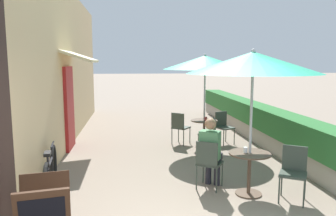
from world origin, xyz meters
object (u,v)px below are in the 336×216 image
seated_patron_near_left (211,150)px  cafe_chair_mid_right (223,125)px  patio_umbrella_mid (205,63)px  cafe_chair_mid_back (180,126)px  cafe_chair_mid_left (210,133)px  coffee_cup_mid (206,119)px  patio_table_near (249,166)px  cafe_chair_near_right (294,169)px  coffee_cup_near (245,150)px  patio_umbrella_near (253,63)px  bicycle_leaning (51,173)px  cafe_chair_near_left (209,161)px  patio_table_mid (204,129)px

seated_patron_near_left → cafe_chair_mid_right: bearing=101.5°
patio_umbrella_mid → cafe_chair_mid_back: 1.82m
cafe_chair_mid_left → coffee_cup_mid: cafe_chair_mid_left is taller
patio_table_near → patio_umbrella_mid: 3.55m
patio_table_near → cafe_chair_mid_back: cafe_chair_mid_back is taller
cafe_chair_near_right → cafe_chair_mid_left: (-0.70, 2.72, 0.00)m
seated_patron_near_left → cafe_chair_mid_left: (0.49, 2.03, -0.17)m
coffee_cup_near → cafe_chair_mid_left: bearing=90.1°
seated_patron_near_left → cafe_chair_mid_back: 3.09m
patio_table_near → patio_umbrella_near: bearing=0.0°
patio_umbrella_near → coffee_cup_mid: patio_umbrella_near is taller
bicycle_leaning → cafe_chair_near_left: bearing=-9.9°
patio_umbrella_near → coffee_cup_near: (-0.07, 0.03, -1.43)m
cafe_chair_near_right → coffee_cup_mid: size_ratio=9.67×
seated_patron_near_left → patio_umbrella_mid: size_ratio=0.52×
coffee_cup_mid → patio_umbrella_near: bearing=-89.6°
seated_patron_near_left → patio_umbrella_mid: (0.51, 2.72, 1.51)m
cafe_chair_mid_back → seated_patron_near_left: bearing=-50.4°
seated_patron_near_left → cafe_chair_near_left: bearing=-90.0°
patio_umbrella_near → cafe_chair_near_right: size_ratio=2.78×
patio_umbrella_near → cafe_chair_mid_left: bearing=91.7°
patio_umbrella_mid → cafe_chair_mid_left: (-0.02, -0.69, -1.68)m
patio_umbrella_near → cafe_chair_near_right: 1.82m
coffee_cup_near → cafe_chair_mid_left: size_ratio=0.10×
bicycle_leaning → cafe_chair_mid_back: bearing=41.5°
patio_umbrella_near → cafe_chair_mid_left: size_ratio=2.78×
cafe_chair_near_right → patio_table_mid: size_ratio=1.21×
seated_patron_near_left → cafe_chair_mid_back: seated_patron_near_left is taller
patio_umbrella_near → coffee_cup_mid: 3.38m
coffee_cup_near → cafe_chair_near_right: bearing=-25.1°
cafe_chair_mid_right → cafe_chair_near_left: bearing=47.6°
cafe_chair_mid_back → patio_table_mid: bearing=6.4°
cafe_chair_near_right → coffee_cup_near: 0.80m
patio_table_mid → coffee_cup_near: bearing=-90.3°
patio_table_mid → patio_table_near: bearing=-89.1°
cafe_chair_near_left → bicycle_leaning: cafe_chair_near_left is taller
patio_umbrella_near → seated_patron_near_left: 1.66m
patio_umbrella_mid → cafe_chair_mid_left: size_ratio=2.78×
coffee_cup_mid → seated_patron_near_left: bearing=-101.5°
patio_umbrella_near → cafe_chair_mid_back: (-0.64, 3.48, -1.68)m
patio_table_near → cafe_chair_mid_right: size_ratio=0.83×
cafe_chair_mid_back → bicycle_leaning: (-2.67, -3.07, -0.15)m
seated_patron_near_left → cafe_chair_mid_back: bearing=123.1°
cafe_chair_mid_left → bicycle_leaning: (-3.23, -2.02, -0.15)m
coffee_cup_near → patio_umbrella_mid: patio_umbrella_mid is taller
cafe_chair_near_left → cafe_chair_mid_left: 2.20m
cafe_chair_near_left → cafe_chair_mid_back: same height
cafe_chair_near_left → seated_patron_near_left: size_ratio=0.70×
coffee_cup_near → cafe_chair_mid_back: 3.51m
patio_table_near → cafe_chair_mid_right: bearing=80.8°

